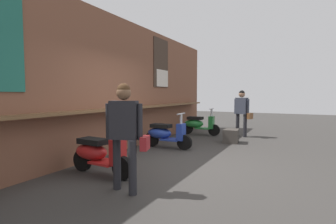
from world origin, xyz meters
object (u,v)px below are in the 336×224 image
object	(u,v)px
scooter_green	(198,124)
scooter_blue	(165,134)
shopper_with_handbag	(242,109)
merchandise_crate	(231,136)
shopper_browsing	(125,127)
scooter_red	(98,153)

from	to	relation	value
scooter_green	scooter_blue	bearing A→B (deg)	-92.90
shopper_with_handbag	merchandise_crate	distance (m)	1.48
shopper_browsing	merchandise_crate	xyz separation A→B (m)	(4.70, -0.45, -0.78)
scooter_green	merchandise_crate	world-z (taller)	scooter_green
scooter_blue	merchandise_crate	distance (m)	2.15
scooter_blue	merchandise_crate	world-z (taller)	scooter_blue
scooter_blue	merchandise_crate	size ratio (longest dim) A/B	2.60
shopper_browsing	shopper_with_handbag	bearing A→B (deg)	-24.14
scooter_green	shopper_with_handbag	xyz separation A→B (m)	(0.29, -1.48, 0.57)
shopper_with_handbag	shopper_browsing	bearing A→B (deg)	-167.35
scooter_red	merchandise_crate	size ratio (longest dim) A/B	2.61
scooter_blue	shopper_browsing	xyz separation A→B (m)	(-3.09, -0.96, 0.59)
scooter_red	scooter_blue	xyz separation A→B (m)	(2.62, 0.00, 0.00)
scooter_red	shopper_with_handbag	world-z (taller)	shopper_with_handbag
merchandise_crate	scooter_red	bearing A→B (deg)	161.57
scooter_red	scooter_green	size ratio (longest dim) A/B	1.00
scooter_red	scooter_blue	bearing A→B (deg)	94.09
shopper_browsing	scooter_green	bearing A→B (deg)	-9.59
scooter_green	merchandise_crate	xyz separation A→B (m)	(-0.98, -1.41, -0.19)
scooter_blue	scooter_green	xyz separation A→B (m)	(2.60, -0.00, 0.00)
merchandise_crate	scooter_blue	bearing A→B (deg)	138.89
scooter_blue	merchandise_crate	bearing A→B (deg)	49.07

